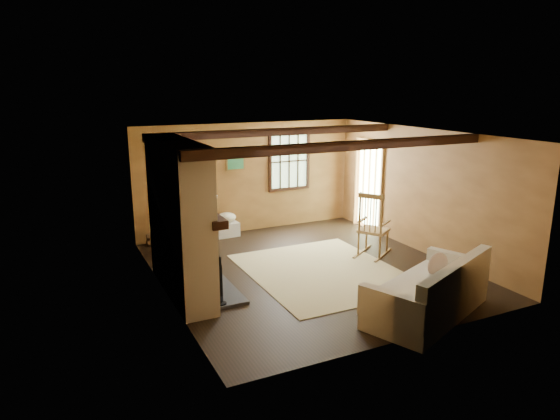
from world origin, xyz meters
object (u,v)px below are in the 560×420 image
fireplace (181,225)px  sofa (431,295)px  armchair (189,232)px  laundry_basket (226,229)px  rocking_chair (373,229)px

fireplace → sofa: bearing=-38.5°
fireplace → armchair: (0.67, 2.08, -0.76)m
laundry_basket → armchair: armchair is taller
fireplace → rocking_chair: size_ratio=1.92×
rocking_chair → sofa: rocking_chair is taller
fireplace → armchair: 2.31m
sofa → armchair: 4.96m
fireplace → laundry_basket: fireplace is taller
rocking_chair → fireplace: bearing=58.2°
fireplace → laundry_basket: 3.17m
fireplace → rocking_chair: 3.78m
armchair → sofa: bearing=92.4°
laundry_basket → armchair: bearing=-153.3°
rocking_chair → sofa: bearing=128.2°
laundry_basket → fireplace: bearing=-122.4°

